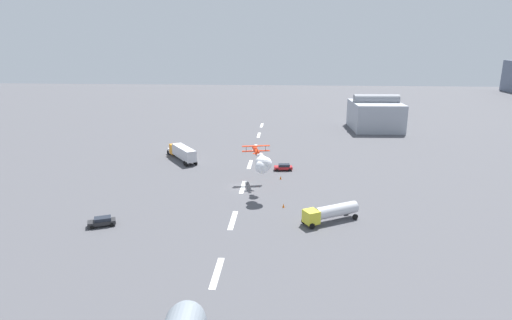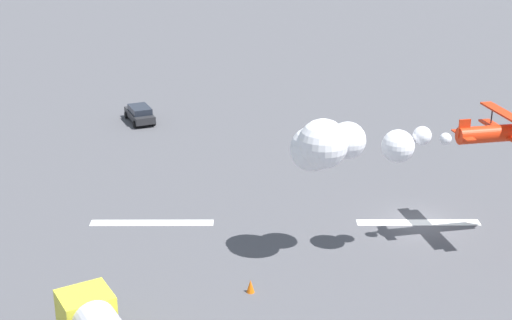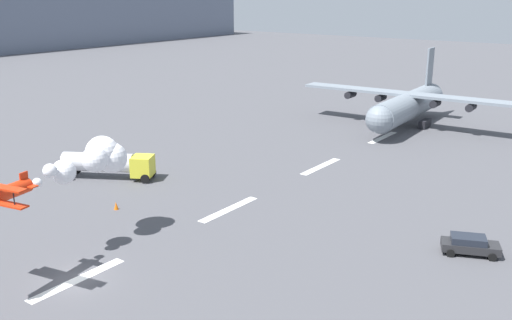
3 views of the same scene
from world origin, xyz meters
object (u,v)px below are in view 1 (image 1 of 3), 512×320
Objects in this scene: stunt_biplane_red at (262,162)px; traffic_cone_far at (284,206)px; airport_staff_sedan at (284,167)px; traffic_cone_near at (281,178)px; fuel_tanker_truck at (330,212)px; semi_truck_orange at (182,152)px; followme_car_yellow at (102,221)px.

stunt_biplane_red is 9.96m from traffic_cone_far.
stunt_biplane_red is 21.87× the size of traffic_cone_far.
airport_staff_sedan reaches higher than traffic_cone_far.
traffic_cone_near is at bearing -4.73° from airport_staff_sedan.
airport_staff_sedan is 6.95m from traffic_cone_near.
airport_staff_sedan is 23.75m from traffic_cone_far.
fuel_tanker_truck is 24.37m from traffic_cone_near.
airport_staff_sedan is at bearing -179.53° from traffic_cone_far.
traffic_cone_far is at bearing 2.60° from traffic_cone_near.
semi_truck_orange reaches higher than airport_staff_sedan.
followme_car_yellow and airport_staff_sedan have the same top height.
traffic_cone_far is (-10.30, 30.10, -0.44)m from followme_car_yellow.
semi_truck_orange is 18.34× the size of traffic_cone_far.
airport_staff_sedan is (7.36, 26.34, -1.32)m from semi_truck_orange.
semi_truck_orange is 1.38× the size of fuel_tanker_truck.
traffic_cone_far is (-5.88, -7.94, -1.38)m from fuel_tanker_truck.
traffic_cone_far is at bearing 40.46° from semi_truck_orange.
fuel_tanker_truck is 2.25× the size of airport_staff_sedan.
traffic_cone_near is at bearing -159.03° from fuel_tanker_truck.
semi_truck_orange is 2.88× the size of followme_car_yellow.
fuel_tanker_truck is at bearing 53.49° from traffic_cone_far.
traffic_cone_far is (6.01, 4.40, -6.62)m from stunt_biplane_red.
fuel_tanker_truck is at bearing 15.36° from airport_staff_sedan.
stunt_biplane_red is at bearing -143.82° from traffic_cone_far.
followme_car_yellow is 6.36× the size of traffic_cone_near.
fuel_tanker_truck reaches higher than followme_car_yellow.
followme_car_yellow is 31.82m from traffic_cone_far.
traffic_cone_far is at bearing 36.18° from stunt_biplane_red.
followme_car_yellow is (4.42, -38.04, -0.94)m from fuel_tanker_truck.
followme_car_yellow is at bearing -41.30° from airport_staff_sedan.
followme_car_yellow reaches higher than traffic_cone_far.
airport_staff_sedan is at bearing 74.38° from semi_truck_orange.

